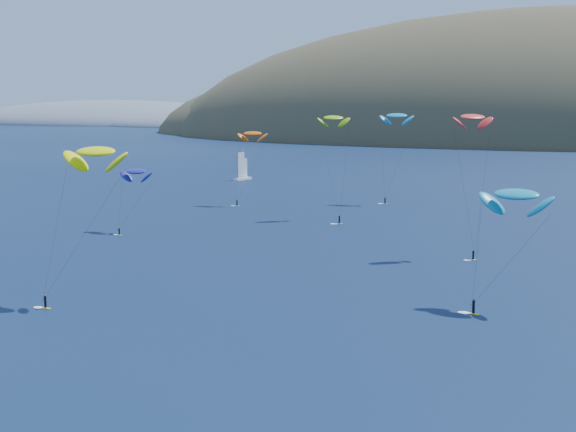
% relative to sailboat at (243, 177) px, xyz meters
% --- Properties ---
extents(headland, '(460.00, 250.00, 60.00)m').
position_rel_sailboat_xyz_m(headland, '(-377.17, 536.52, -4.30)').
color(headland, slate).
rests_on(headland, ground).
extents(sailboat, '(9.51, 8.40, 11.37)m').
position_rel_sailboat_xyz_m(sailboat, '(0.00, 0.00, 0.00)').
color(sailboat, white).
rests_on(sailboat, ground).
extents(kitesurfer_1, '(8.42, 8.17, 21.90)m').
position_rel_sailboat_xyz_m(kitesurfer_1, '(29.70, -59.37, 18.70)').
color(kitesurfer_1, yellow).
rests_on(kitesurfer_1, ground).
extents(kitesurfer_2, '(9.87, 10.24, 24.55)m').
position_rel_sailboat_xyz_m(kitesurfer_2, '(50.74, -165.02, 20.88)').
color(kitesurfer_2, yellow).
rests_on(kitesurfer_2, ground).
extents(kitesurfer_3, '(9.55, 13.46, 26.79)m').
position_rel_sailboat_xyz_m(kitesurfer_3, '(58.26, -75.51, 23.58)').
color(kitesurfer_3, yellow).
rests_on(kitesurfer_3, ground).
extents(kitesurfer_4, '(9.40, 6.81, 27.04)m').
position_rel_sailboat_xyz_m(kitesurfer_4, '(66.06, -42.00, 23.54)').
color(kitesurfer_4, yellow).
rests_on(kitesurfer_4, ground).
extents(kitesurfer_5, '(10.66, 10.24, 18.89)m').
position_rel_sailboat_xyz_m(kitesurfer_5, '(108.13, -147.47, 15.15)').
color(kitesurfer_5, yellow).
rests_on(kitesurfer_5, ground).
extents(kitesurfer_9, '(8.22, 8.96, 28.12)m').
position_rel_sailboat_xyz_m(kitesurfer_9, '(96.75, -111.76, 24.97)').
color(kitesurfer_9, yellow).
rests_on(kitesurfer_9, ground).
extents(kitesurfer_10, '(8.26, 9.27, 15.55)m').
position_rel_sailboat_xyz_m(kitesurfer_10, '(23.46, -109.90, 12.37)').
color(kitesurfer_10, yellow).
rests_on(kitesurfer_10, ground).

